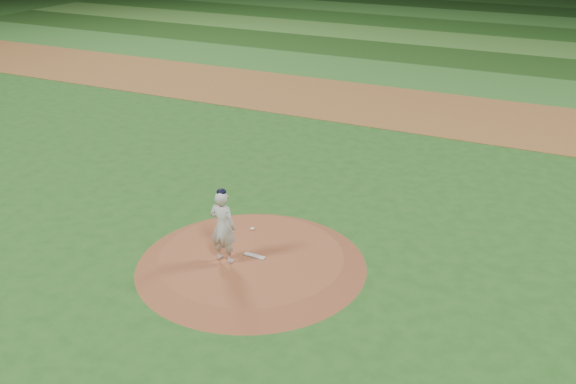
# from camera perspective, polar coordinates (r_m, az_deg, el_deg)

# --- Properties ---
(ground) EXTENTS (120.00, 120.00, 0.00)m
(ground) POSITION_cam_1_polar(r_m,az_deg,el_deg) (15.46, -3.26, -6.48)
(ground) COLOR #24561C
(ground) RESTS_ON ground
(infield_dirt_band) EXTENTS (70.00, 6.00, 0.02)m
(infield_dirt_band) POSITION_cam_1_polar(r_m,az_deg,el_deg) (27.53, 11.08, 7.23)
(infield_dirt_band) COLOR brown
(infield_dirt_band) RESTS_ON ground
(outfield_stripe_0) EXTENTS (70.00, 5.00, 0.02)m
(outfield_stripe_0) POSITION_cam_1_polar(r_m,az_deg,el_deg) (32.70, 13.73, 9.69)
(outfield_stripe_0) COLOR #306D27
(outfield_stripe_0) RESTS_ON ground
(outfield_stripe_1) EXTENTS (70.00, 5.00, 0.02)m
(outfield_stripe_1) POSITION_cam_1_polar(r_m,az_deg,el_deg) (37.48, 15.53, 11.33)
(outfield_stripe_1) COLOR #1C4315
(outfield_stripe_1) RESTS_ON ground
(outfield_stripe_2) EXTENTS (70.00, 5.00, 0.02)m
(outfield_stripe_2) POSITION_cam_1_polar(r_m,az_deg,el_deg) (42.31, 16.93, 12.59)
(outfield_stripe_2) COLOR #3F7A2C
(outfield_stripe_2) RESTS_ON ground
(outfield_stripe_3) EXTENTS (70.00, 5.00, 0.02)m
(outfield_stripe_3) POSITION_cam_1_polar(r_m,az_deg,el_deg) (47.17, 18.05, 13.58)
(outfield_stripe_3) COLOR #1E4B18
(outfield_stripe_3) RESTS_ON ground
(outfield_stripe_4) EXTENTS (70.00, 5.00, 0.02)m
(outfield_stripe_4) POSITION_cam_1_polar(r_m,az_deg,el_deg) (52.06, 18.97, 14.38)
(outfield_stripe_4) COLOR #327229
(outfield_stripe_4) RESTS_ON ground
(outfield_stripe_5) EXTENTS (70.00, 5.00, 0.02)m
(outfield_stripe_5) POSITION_cam_1_polar(r_m,az_deg,el_deg) (56.97, 19.74, 15.05)
(outfield_stripe_5) COLOR #183E14
(outfield_stripe_5) RESTS_ON ground
(pitchers_mound) EXTENTS (5.50, 5.50, 0.25)m
(pitchers_mound) POSITION_cam_1_polar(r_m,az_deg,el_deg) (15.40, -3.27, -6.08)
(pitchers_mound) COLOR brown
(pitchers_mound) RESTS_ON ground
(pitching_rubber) EXTENTS (0.54, 0.15, 0.03)m
(pitching_rubber) POSITION_cam_1_polar(r_m,az_deg,el_deg) (15.30, -2.98, -5.69)
(pitching_rubber) COLOR beige
(pitching_rubber) RESTS_ON pitchers_mound
(rosin_bag) EXTENTS (0.11, 0.11, 0.06)m
(rosin_bag) POSITION_cam_1_polar(r_m,az_deg,el_deg) (16.49, -3.19, -3.27)
(rosin_bag) COLOR white
(rosin_bag) RESTS_ON pitchers_mound
(pitcher_on_mound) EXTENTS (0.66, 0.44, 1.84)m
(pitcher_on_mound) POSITION_cam_1_polar(r_m,az_deg,el_deg) (14.76, -5.81, -3.04)
(pitcher_on_mound) COLOR silver
(pitcher_on_mound) RESTS_ON pitchers_mound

